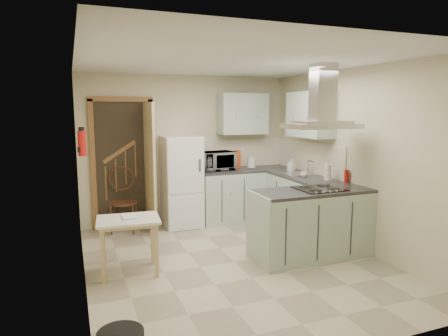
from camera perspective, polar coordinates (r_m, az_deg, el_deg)
name	(u,v)px	position (r m, az deg, el deg)	size (l,w,h in m)	color
floor	(234,262)	(5.24, 1.48, -13.24)	(4.20, 4.20, 0.00)	#B1A98A
ceiling	(235,61)	(4.90, 1.60, 15.03)	(4.20, 4.20, 0.00)	silver
back_wall	(188,149)	(6.89, -5.19, 2.69)	(3.60, 3.60, 0.00)	beige
left_wall	(80,174)	(4.55, -19.89, -0.75)	(4.20, 4.20, 0.00)	beige
right_wall	(354,159)	(5.85, 18.05, 1.28)	(4.20, 4.20, 0.00)	beige
doorway	(123,164)	(6.67, -14.22, 0.55)	(1.10, 0.12, 2.10)	brown
fridge	(182,181)	(6.62, -6.09, -1.92)	(0.60, 0.60, 1.50)	white
counter_back	(230,195)	(6.95, 0.83, -3.91)	(1.08, 0.60, 0.90)	#9EB2A0
counter_right	(292,199)	(6.72, 9.68, -4.45)	(0.60, 1.95, 0.90)	#9EB2A0
splashback	(239,153)	(7.21, 2.20, 2.18)	(1.68, 0.02, 0.50)	beige
wall_cabinet_back	(243,114)	(7.01, 2.69, 7.73)	(0.85, 0.35, 0.70)	#9EB2A0
wall_cabinet_right	(310,115)	(6.39, 12.24, 7.48)	(0.35, 0.90, 0.70)	#9EB2A0
peninsula	(312,223)	(5.41, 12.42, -7.72)	(1.55, 0.65, 0.90)	#9EB2A0
hob	(319,189)	(5.36, 13.47, -2.89)	(0.58, 0.50, 0.01)	black
extractor_hood	(322,126)	(5.26, 13.78, 5.84)	(0.90, 0.55, 0.10)	silver
sink	(298,174)	(6.49, 10.57, -0.85)	(0.45, 0.40, 0.01)	silver
fire_extinguisher	(82,143)	(5.42, -19.62, 3.33)	(0.10, 0.10, 0.32)	#B2140F
drop_leaf_table	(129,246)	(4.93, -13.41, -10.77)	(0.71, 0.54, 0.67)	#D7C684
bentwood_chair	(123,203)	(6.50, -14.18, -4.85)	(0.42, 0.42, 0.94)	#522A1B
microwave	(217,161)	(6.80, -0.98, 1.02)	(0.57, 0.38, 0.32)	black
kettle	(251,163)	(6.98, 3.93, 0.78)	(0.15, 0.15, 0.21)	silver
cereal_box	(238,159)	(7.11, 1.95, 1.29)	(0.08, 0.20, 0.30)	#D14418
soap_bottle	(291,165)	(6.77, 9.60, 0.41)	(0.09, 0.10, 0.21)	silver
paper_towel	(328,172)	(6.02, 14.61, -0.56)	(0.10, 0.10, 0.25)	silver
cup	(304,175)	(6.22, 11.34, -0.93)	(0.10, 0.10, 0.08)	silver
red_bottle	(346,176)	(5.91, 17.09, -1.13)	(0.06, 0.06, 0.18)	#AB140E
book	(122,214)	(4.85, -14.36, -6.33)	(0.17, 0.23, 0.10)	#993333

